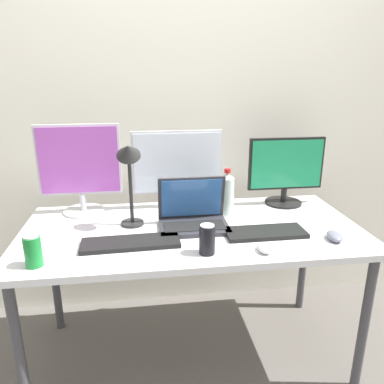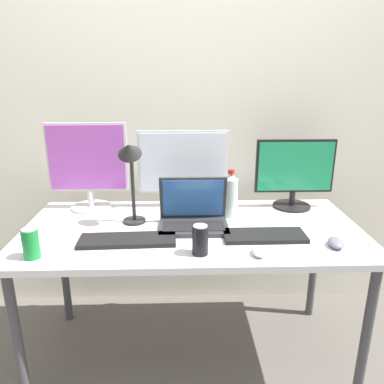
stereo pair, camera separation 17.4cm
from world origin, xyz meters
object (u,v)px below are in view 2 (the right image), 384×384
Objects in this scene: monitor_center at (183,167)px; desk_lamp at (131,167)px; work_desk at (192,239)px; keyboard_aux at (128,240)px; laptop_silver at (193,215)px; soda_can_by_laptop at (31,244)px; keyboard_main at (264,236)px; monitor_left at (88,165)px; soda_can_near_keyboard at (200,240)px; mouse_by_keyboard at (259,251)px; mouse_by_laptop at (336,243)px; monitor_right at (294,173)px; water_bottle at (231,195)px.

desk_lamp is (-0.25, -0.26, 0.07)m from monitor_center.
keyboard_aux is (-0.29, -0.15, 0.07)m from work_desk.
laptop_silver is (0.01, 0.02, 0.12)m from work_desk.
monitor_center is 0.86m from soda_can_by_laptop.
work_desk is 4.39× the size of keyboard_main.
keyboard_main is at bearing 0.50° from keyboard_aux.
monitor_left is 0.36m from desk_lamp.
keyboard_aux is at bearing -91.31° from desk_lamp.
monitor_left reaches higher than keyboard_main.
desk_lamp reaches higher than work_desk.
work_desk is 12.82× the size of soda_can_by_laptop.
laptop_silver reaches higher than soda_can_near_keyboard.
desk_lamp is (-0.28, 0.04, 0.36)m from work_desk.
mouse_by_keyboard is (0.30, -0.58, -0.21)m from monitor_center.
mouse_by_laptop is at bearing 5.03° from soda_can_near_keyboard.
laptop_silver is at bearing -25.87° from monitor_left.
monitor_left is 1.02m from mouse_by_keyboard.
monitor_center is at bearing 177.60° from monitor_right.
water_bottle is 0.46m from soda_can_near_keyboard.
monitor_left is 0.99m from keyboard_main.
work_desk is at bearing -154.29° from monitor_right.
soda_can_by_laptop is (-0.65, -0.28, 0.12)m from work_desk.
work_desk is 3.36× the size of monitor_center.
monitor_left is 5.05× the size of mouse_by_keyboard.
soda_can_near_keyboard is at bearing -112.82° from water_bottle.
mouse_by_keyboard is at bearing -62.53° from monitor_center.
soda_can_by_laptop is at bearing -155.46° from monitor_right.
monitor_center is 1.10× the size of desk_lamp.
monitor_right is at bearing 45.35° from soda_can_near_keyboard.
water_bottle is 1.96× the size of soda_can_near_keyboard.
monitor_center is at bearing 96.38° from soda_can_near_keyboard.
water_bottle is at bearing 67.18° from soda_can_near_keyboard.
mouse_by_keyboard is (-0.30, -0.56, -0.18)m from monitor_right.
monitor_left is 0.77m from water_bottle.
keyboard_main is at bearing -120.98° from monitor_right.
soda_can_by_laptop is (-0.85, -0.43, -0.05)m from water_bottle.
monitor_right reaches higher than soda_can_by_laptop.
monitor_center is 3.82× the size of soda_can_near_keyboard.
desk_lamp reaches higher than water_bottle.
monitor_center is 0.36m from desk_lamp.
laptop_silver is at bearing -80.62° from monitor_center.
desk_lamp reaches higher than mouse_by_keyboard.
soda_can_near_keyboard is at bearing -23.02° from keyboard_aux.
keyboard_main reaches higher than work_desk.
mouse_by_laptop is (0.29, -0.10, 0.01)m from keyboard_main.
keyboard_aux is at bearing -59.75° from monitor_left.
laptop_silver is 0.29m from soda_can_near_keyboard.
soda_can_near_keyboard is (0.06, -0.57, -0.16)m from monitor_center.
monitor_center reaches higher than work_desk.
work_desk is 4.95× the size of laptop_silver.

